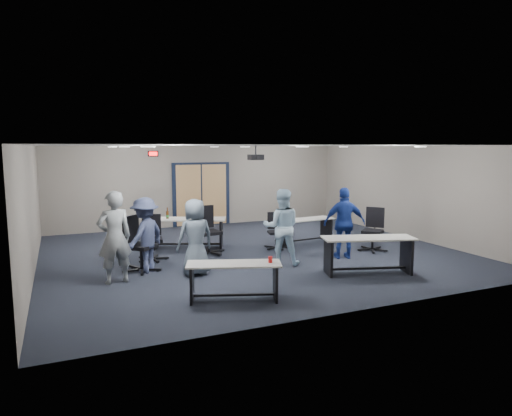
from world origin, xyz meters
name	(u,v)px	position (x,y,z in m)	size (l,w,h in m)	color
floor	(253,253)	(0.00, 0.00, 0.00)	(10.00, 10.00, 0.00)	#1C202D
back_wall	(201,186)	(0.00, 4.50, 1.35)	(10.00, 0.04, 2.70)	gray
front_wall	(362,230)	(0.00, -4.50, 1.35)	(10.00, 0.04, 2.70)	gray
left_wall	(31,211)	(-5.00, 0.00, 1.35)	(0.04, 9.00, 2.70)	gray
right_wall	(409,192)	(5.00, 0.00, 1.35)	(0.04, 9.00, 2.70)	gray
ceiling	(253,146)	(0.00, 0.00, 2.70)	(10.00, 9.00, 0.04)	silver
double_door	(201,195)	(0.00, 4.46, 1.05)	(2.00, 0.07, 2.20)	black
exit_sign	(153,154)	(-1.60, 4.44, 2.45)	(0.32, 0.07, 0.18)	black
ceiling_projector	(256,157)	(0.30, 0.50, 2.40)	(0.35, 0.32, 0.37)	black
ceiling_can_lights	(249,147)	(0.00, 0.25, 2.67)	(6.24, 5.74, 0.02)	white
table_front_left	(234,275)	(-1.71, -3.20, 0.46)	(1.73, 1.07, 0.77)	beige
table_front_right	(368,249)	(1.49, -2.72, 0.53)	(2.02, 1.19, 0.78)	beige
table_back_left	(188,228)	(-1.36, 1.19, 0.55)	(2.05, 1.35, 1.09)	beige
table_back_right	(305,226)	(1.81, 0.53, 0.46)	(1.71, 0.71, 0.68)	beige
chair_back_a	(152,238)	(-2.48, 0.22, 0.54)	(0.67, 0.67, 1.07)	black
chair_back_b	(209,230)	(-1.06, 0.31, 0.60)	(0.75, 0.75, 1.20)	black
chair_back_c	(276,231)	(0.75, 0.18, 0.47)	(0.60, 0.60, 0.95)	black
chair_loose_left	(141,244)	(-2.88, -0.66, 0.60)	(0.76, 0.76, 1.20)	black
chair_loose_right	(373,230)	(2.91, -1.05, 0.56)	(0.70, 0.70, 1.11)	black
person_gray	(114,237)	(-3.49, -1.32, 0.92)	(0.67, 0.44, 1.83)	gray
person_plaid	(195,237)	(-1.89, -1.38, 0.80)	(0.79, 0.51, 1.61)	slate
person_lightblue	(282,227)	(0.15, -1.33, 0.87)	(0.84, 0.66, 1.73)	#BEE2FB
person_navy	(344,223)	(1.80, -1.38, 0.86)	(1.00, 0.42, 1.71)	navy
person_back	(145,235)	(-2.80, -0.74, 0.81)	(1.04, 0.60, 1.61)	#374063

